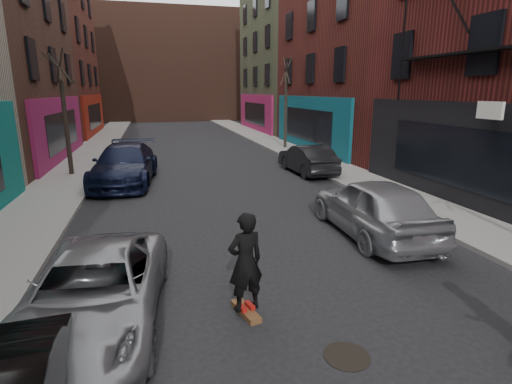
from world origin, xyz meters
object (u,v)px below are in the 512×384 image
parked_right_end (307,159)px  parked_right_far (374,207)px  tree_left_far (63,102)px  parked_left_far (95,292)px  manhole (347,356)px  tree_right_far (286,96)px  skateboarder (245,262)px  skateboard (246,311)px  parked_left_end (125,164)px

parked_right_end → parked_right_far: bearing=78.3°
tree_left_far → parked_left_far: size_ratio=1.42×
manhole → tree_right_far: bearing=73.9°
tree_left_far → tree_right_far: tree_right_far is taller
tree_right_far → manhole: size_ratio=9.71×
skateboarder → manhole: size_ratio=2.54×
tree_left_far → skateboard: 14.79m
parked_left_end → manhole: 13.41m
tree_left_far → parked_right_far: 14.27m
tree_right_far → parked_left_far: 21.74m
tree_left_far → parked_right_end: (10.80, -2.06, -2.69)m
parked_right_far → tree_right_far: bearing=-98.6°
parked_left_end → manhole: parked_left_end is taller
parked_right_far → skateboarder: size_ratio=2.66×
parked_right_end → manhole: 13.70m
parked_left_far → skateboard: parked_left_far is taller
tree_left_far → parked_right_far: bearing=-48.0°
parked_left_far → parked_right_end: 13.82m
parked_left_end → parked_right_end: 8.28m
tree_left_far → skateboarder: bearing=-69.1°
tree_right_far → parked_left_far: size_ratio=1.48×
parked_left_end → parked_right_end: (8.28, 0.11, -0.14)m
parked_right_far → parked_right_end: (1.40, 8.37, -0.12)m
skateboarder → tree_right_far: bearing=-124.4°
parked_right_far → parked_left_end: bearing=-48.5°
tree_left_far → parked_left_far: bearing=-78.6°
manhole → parked_right_end: bearing=71.0°
parked_right_end → skateboarder: (-5.65, -11.41, 0.30)m
skateboarder → manhole: bearing=114.0°
tree_right_far → skateboarder: size_ratio=3.82×
parked_right_end → manhole: (-4.46, -12.93, -0.68)m
tree_left_far → skateboarder: 14.61m
manhole → parked_left_end: bearing=106.6°
parked_right_end → skateboarder: skateboarder is taller
parked_left_far → parked_right_far: 7.30m
tree_right_far → skateboarder: (-7.25, -19.46, -2.54)m
parked_left_far → parked_left_end: bearing=96.2°
tree_left_far → parked_right_far: size_ratio=1.37×
parked_right_far → skateboard: 5.28m
parked_right_end → manhole: bearing=68.8°
parked_left_far → parked_right_far: size_ratio=0.97×
manhole → tree_left_far: bearing=112.9°
parked_left_far → manhole: bearing=-20.3°
tree_right_far → manhole: 22.13m
tree_right_far → parked_right_far: bearing=-100.3°
parked_right_end → manhole: parked_right_end is taller
tree_right_far → skateboarder: bearing=-110.4°
tree_left_far → parked_left_far: tree_left_far is taller
tree_left_far → parked_left_far: 13.76m
parked_left_far → parked_right_far: (6.75, 2.79, 0.17)m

